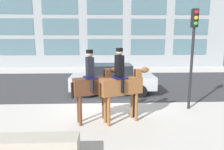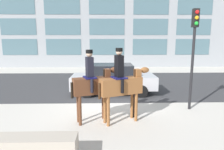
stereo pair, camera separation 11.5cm
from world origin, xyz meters
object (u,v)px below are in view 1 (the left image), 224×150
object	(u,v)px
mounted_horse_companion	(122,84)
mounted_horse_lead	(93,84)
traffic_light	(193,44)
pedestrian_bystander	(134,93)
street_car_near_lane	(112,79)
planter_ledge	(29,149)

from	to	relation	value
mounted_horse_companion	mounted_horse_lead	bearing A→B (deg)	155.73
mounted_horse_lead	traffic_light	xyz separation A→B (m)	(4.02, 1.22, 1.37)
traffic_light	mounted_horse_companion	bearing A→B (deg)	-157.32
mounted_horse_lead	pedestrian_bystander	distance (m)	1.65
mounted_horse_companion	pedestrian_bystander	xyz separation A→B (m)	(0.49, 0.49, -0.46)
street_car_near_lane	planter_ledge	xyz separation A→B (m)	(-2.26, -6.16, -0.51)
mounted_horse_companion	planter_ledge	xyz separation A→B (m)	(-2.47, -2.29, -1.08)
mounted_horse_lead	traffic_light	size ratio (longest dim) A/B	0.63
mounted_horse_lead	street_car_near_lane	size ratio (longest dim) A/B	0.57
mounted_horse_lead	planter_ledge	world-z (taller)	mounted_horse_lead
mounted_horse_companion	traffic_light	distance (m)	3.53
pedestrian_bystander	planter_ledge	bearing A→B (deg)	26.00
pedestrian_bystander	street_car_near_lane	size ratio (longest dim) A/B	0.35
pedestrian_bystander	planter_ledge	world-z (taller)	pedestrian_bystander
traffic_light	planter_ledge	size ratio (longest dim) A/B	1.71
pedestrian_bystander	traffic_light	xyz separation A→B (m)	(2.50, 0.76, 1.84)
mounted_horse_lead	pedestrian_bystander	bearing A→B (deg)	-2.99
traffic_light	mounted_horse_lead	bearing A→B (deg)	-163.15
pedestrian_bystander	street_car_near_lane	bearing A→B (deg)	-95.57
mounted_horse_lead	mounted_horse_companion	xyz separation A→B (m)	(1.02, -0.04, -0.00)
mounted_horse_lead	traffic_light	bearing A→B (deg)	-2.94
mounted_horse_companion	street_car_near_lane	distance (m)	3.92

